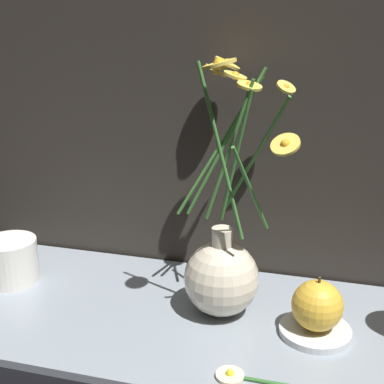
{
  "coord_description": "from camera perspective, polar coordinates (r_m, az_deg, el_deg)",
  "views": [
    {
      "loc": [
        0.2,
        -0.68,
        0.45
      ],
      "look_at": [
        0.02,
        0.0,
        0.21
      ],
      "focal_mm": 50.0,
      "sensor_mm": 36.0,
      "label": 1
    }
  ],
  "objects": [
    {
      "name": "saucer_plate",
      "position": [
        0.8,
        12.97,
        -14.4
      ],
      "size": [
        0.1,
        0.1,
        0.01
      ],
      "color": "silver",
      "rests_on": "shelf"
    },
    {
      "name": "loose_daisy",
      "position": [
        0.71,
        5.23,
        -19.06
      ],
      "size": [
        0.12,
        0.04,
        0.01
      ],
      "color": "#336B2D",
      "rests_on": "shelf"
    },
    {
      "name": "yellow_mug",
      "position": [
        0.96,
        -18.86,
        -6.91
      ],
      "size": [
        0.1,
        0.09,
        0.07
      ],
      "color": "silver",
      "rests_on": "shelf"
    },
    {
      "name": "shelf",
      "position": [
        0.83,
        -1.15,
        -13.25
      ],
      "size": [
        0.82,
        0.34,
        0.01
      ],
      "color": "gray",
      "rests_on": "ground_plane"
    },
    {
      "name": "ground_plane",
      "position": [
        0.84,
        -1.14,
        -13.6
      ],
      "size": [
        6.0,
        6.0,
        0.0
      ],
      "primitive_type": "plane",
      "color": "black"
    },
    {
      "name": "vase_with_flowers",
      "position": [
        0.8,
        3.25,
        -8.13
      ],
      "size": [
        0.19,
        0.23,
        0.38
      ],
      "color": "beige",
      "rests_on": "shelf"
    },
    {
      "name": "orange_fruit",
      "position": [
        0.78,
        13.2,
        -11.86
      ],
      "size": [
        0.07,
        0.07,
        0.08
      ],
      "color": "gold",
      "rests_on": "saucer_plate"
    }
  ]
}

